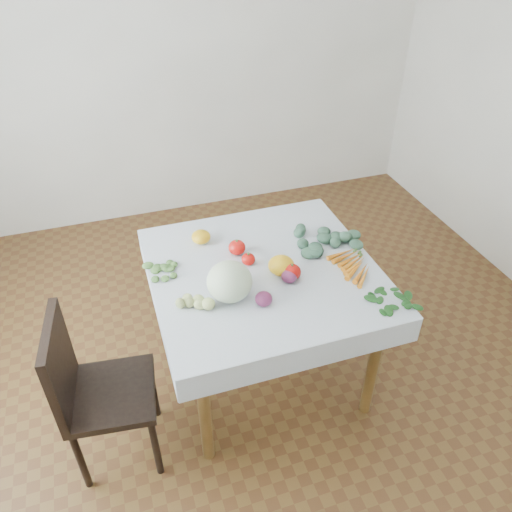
% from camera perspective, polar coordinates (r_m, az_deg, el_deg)
% --- Properties ---
extents(ground, '(4.00, 4.00, 0.00)m').
position_cam_1_polar(ground, '(3.05, 0.80, -12.78)').
color(ground, brown).
extents(back_wall, '(4.00, 0.04, 2.70)m').
position_cam_1_polar(back_wall, '(4.05, -9.01, 22.39)').
color(back_wall, white).
rests_on(back_wall, ground).
extents(table, '(1.00, 1.00, 0.75)m').
position_cam_1_polar(table, '(2.59, 0.92, -3.30)').
color(table, brown).
rests_on(table, ground).
extents(tablecloth, '(1.12, 1.12, 0.01)m').
position_cam_1_polar(tablecloth, '(2.52, 0.94, -1.57)').
color(tablecloth, white).
rests_on(tablecloth, table).
extents(chair, '(0.44, 0.44, 0.88)m').
position_cam_1_polar(chair, '(2.44, -18.44, -13.90)').
color(chair, black).
rests_on(chair, ground).
extents(cabbage, '(0.28, 0.28, 0.19)m').
position_cam_1_polar(cabbage, '(2.30, -3.04, -2.94)').
color(cabbage, silver).
rests_on(cabbage, tablecloth).
extents(tomato_a, '(0.09, 0.09, 0.06)m').
position_cam_1_polar(tomato_a, '(2.43, -2.20, -2.32)').
color(tomato_a, red).
rests_on(tomato_a, tablecloth).
extents(tomato_b, '(0.09, 0.09, 0.06)m').
position_cam_1_polar(tomato_b, '(2.54, -0.88, -0.36)').
color(tomato_b, red).
rests_on(tomato_b, tablecloth).
extents(tomato_c, '(0.12, 0.12, 0.08)m').
position_cam_1_polar(tomato_c, '(2.45, 4.11, -1.84)').
color(tomato_c, red).
rests_on(tomato_c, tablecloth).
extents(tomato_d, '(0.11, 0.11, 0.08)m').
position_cam_1_polar(tomato_d, '(2.61, -2.19, 0.98)').
color(tomato_d, red).
rests_on(tomato_d, tablecloth).
extents(heirloom_back, '(0.12, 0.12, 0.07)m').
position_cam_1_polar(heirloom_back, '(2.71, -6.30, 2.18)').
color(heirloom_back, gold).
rests_on(heirloom_back, tablecloth).
extents(heirloom_front, '(0.15, 0.15, 0.09)m').
position_cam_1_polar(heirloom_front, '(2.48, 2.90, -1.07)').
color(heirloom_front, gold).
rests_on(heirloom_front, tablecloth).
extents(onion_a, '(0.10, 0.10, 0.07)m').
position_cam_1_polar(onion_a, '(2.43, 3.82, -2.28)').
color(onion_a, '#601B44').
rests_on(onion_a, tablecloth).
extents(onion_b, '(0.11, 0.11, 0.07)m').
position_cam_1_polar(onion_b, '(2.30, 0.88, -4.92)').
color(onion_b, '#601B44').
rests_on(onion_b, tablecloth).
extents(tomatillo_cluster, '(0.16, 0.11, 0.05)m').
position_cam_1_polar(tomatillo_cluster, '(2.31, -7.09, -5.31)').
color(tomatillo_cluster, '#BAC471').
rests_on(tomatillo_cluster, tablecloth).
extents(carrot_bunch, '(0.18, 0.31, 0.03)m').
position_cam_1_polar(carrot_bunch, '(2.58, 11.04, -0.92)').
color(carrot_bunch, orange).
rests_on(carrot_bunch, tablecloth).
extents(kale_bunch, '(0.34, 0.26, 0.04)m').
position_cam_1_polar(kale_bunch, '(2.75, 7.75, 2.29)').
color(kale_bunch, '#3D644F').
rests_on(kale_bunch, tablecloth).
extents(basil_bunch, '(0.27, 0.21, 0.01)m').
position_cam_1_polar(basil_bunch, '(2.41, 14.75, -4.83)').
color(basil_bunch, '#195119').
rests_on(basil_bunch, tablecloth).
extents(dill_bunch, '(0.21, 0.17, 0.02)m').
position_cam_1_polar(dill_bunch, '(2.54, -9.93, -1.63)').
color(dill_bunch, '#4B7033').
rests_on(dill_bunch, tablecloth).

